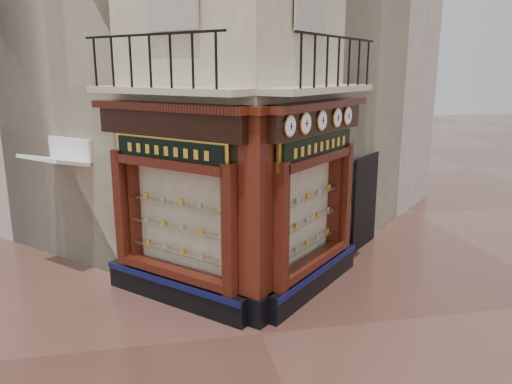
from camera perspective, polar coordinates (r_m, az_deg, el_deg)
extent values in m
plane|color=#502D25|center=(9.21, 0.63, -15.90)|extent=(80.00, 80.00, 0.00)
cube|color=beige|center=(14.17, -4.74, 19.53)|extent=(11.31, 11.31, 12.00)
cube|color=beige|center=(16.52, -14.69, 16.57)|extent=(11.31, 11.31, 11.00)
cube|color=beige|center=(17.00, 2.96, 16.88)|extent=(11.31, 11.31, 11.00)
cube|color=black|center=(10.31, -9.16, -10.99)|extent=(2.72, 2.72, 0.55)
cube|color=#0C1040|center=(10.09, -9.95, -10.24)|extent=(2.50, 2.50, 0.12)
cube|color=black|center=(8.92, -2.88, -4.45)|extent=(0.37, 0.37, 2.45)
cube|color=black|center=(10.76, -14.95, -1.72)|extent=(0.37, 0.37, 2.45)
cube|color=#FEE2C1|center=(10.02, -8.20, -2.67)|extent=(1.80, 1.80, 2.10)
cube|color=black|center=(9.44, -9.85, 7.73)|extent=(2.69, 2.69, 0.50)
cube|color=black|center=(9.36, -10.22, 9.57)|extent=(2.86, 2.86, 0.14)
cube|color=black|center=(10.76, 6.53, -9.81)|extent=(2.72, 2.72, 0.55)
cube|color=#0C1040|center=(10.60, 7.48, -8.95)|extent=(2.50, 2.50, 0.12)
cube|color=black|center=(9.08, 2.70, -4.11)|extent=(0.37, 0.37, 2.45)
cube|color=black|center=(11.48, 9.95, -0.50)|extent=(0.37, 0.37, 2.45)
cube|color=#FEE2C1|center=(10.41, 5.13, -1.96)|extent=(1.80, 1.80, 2.10)
cube|color=black|center=(9.93, 6.94, 8.11)|extent=(2.69, 2.69, 0.50)
cube|color=black|center=(9.87, 7.36, 9.87)|extent=(2.86, 2.86, 0.14)
cube|color=black|center=(9.51, 0.00, -13.00)|extent=(0.78, 0.78, 0.55)
cube|color=black|center=(8.82, 0.00, -1.75)|extent=(0.64, 0.64, 3.50)
cube|color=black|center=(8.52, 0.00, 9.39)|extent=(0.85, 0.85, 0.14)
cube|color=beige|center=(9.33, -10.38, 11.33)|extent=(2.97, 2.97, 0.12)
cube|color=black|center=(9.11, -12.15, 17.18)|extent=(2.36, 2.36, 0.04)
cube|color=beige|center=(9.85, 7.52, 11.55)|extent=(2.97, 2.97, 0.12)
cube|color=black|center=(9.72, 9.53, 17.06)|extent=(2.36, 2.36, 0.04)
cylinder|color=#B78E3D|center=(8.67, 3.81, 7.51)|extent=(0.31, 0.31, 0.39)
cylinder|color=white|center=(8.65, 3.98, 7.50)|extent=(0.25, 0.25, 0.33)
cube|color=black|center=(8.65, 4.07, 7.49)|extent=(0.02, 0.02, 0.13)
cube|color=black|center=(8.65, 4.07, 7.49)|extent=(0.08, 0.08, 0.01)
cylinder|color=#B78E3D|center=(9.16, 5.60, 7.81)|extent=(0.32, 0.32, 0.41)
cylinder|color=white|center=(9.15, 5.77, 7.80)|extent=(0.26, 0.26, 0.35)
cube|color=black|center=(9.14, 5.85, 7.79)|extent=(0.02, 0.02, 0.14)
cube|color=black|center=(9.14, 5.85, 7.79)|extent=(0.08, 0.08, 0.01)
cylinder|color=#B78E3D|center=(9.75, 7.47, 8.11)|extent=(0.32, 0.32, 0.40)
cylinder|color=white|center=(9.73, 7.63, 8.10)|extent=(0.26, 0.26, 0.34)
cube|color=black|center=(9.73, 7.71, 8.09)|extent=(0.02, 0.02, 0.13)
cube|color=black|center=(9.73, 7.71, 8.09)|extent=(0.08, 0.08, 0.01)
cylinder|color=#B78E3D|center=(10.37, 9.19, 8.38)|extent=(0.31, 0.31, 0.39)
cylinder|color=white|center=(10.35, 9.34, 8.37)|extent=(0.25, 0.25, 0.34)
cube|color=black|center=(10.35, 9.42, 8.36)|extent=(0.02, 0.02, 0.13)
cube|color=black|center=(10.35, 9.42, 8.36)|extent=(0.08, 0.08, 0.01)
cylinder|color=#B78E3D|center=(10.84, 10.36, 8.56)|extent=(0.31, 0.31, 0.39)
cylinder|color=white|center=(10.83, 10.50, 8.55)|extent=(0.25, 0.25, 0.33)
cube|color=black|center=(10.82, 10.58, 8.54)|extent=(0.02, 0.02, 0.13)
cube|color=black|center=(10.82, 10.58, 8.54)|extent=(0.08, 0.08, 0.01)
cube|color=yellow|center=(9.48, -9.89, 4.69)|extent=(2.03, 2.03, 0.54)
cube|color=black|center=(9.45, -10.06, 4.66)|extent=(1.89, 1.89, 0.41)
cube|color=yellow|center=(9.97, 7.07, 5.23)|extent=(2.19, 2.19, 0.59)
cube|color=black|center=(9.95, 7.27, 5.21)|extent=(2.04, 2.04, 0.44)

